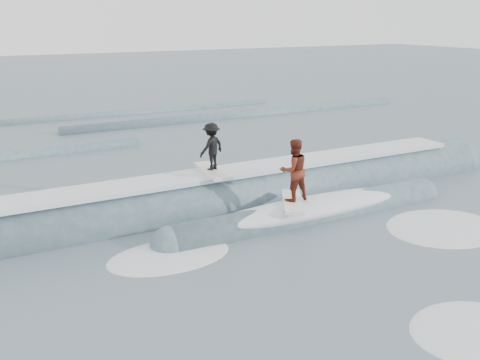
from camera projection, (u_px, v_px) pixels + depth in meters
name	position (u px, v px, depth m)	size (l,w,h in m)	color
ground	(306.00, 258.00, 13.30)	(160.00, 160.00, 0.00)	#425260
breaking_wave	(238.00, 205.00, 16.91)	(22.88, 3.85, 2.15)	#37535D
surfer_black	(211.00, 150.00, 16.34)	(1.08, 2.05, 1.55)	silver
surfer_red	(294.00, 173.00, 15.30)	(1.47, 2.01, 1.91)	white
whitewater	(438.00, 257.00, 13.38)	(12.16, 7.80, 0.10)	silver
far_swells	(117.00, 130.00, 28.27)	(41.11, 8.65, 0.80)	#37535D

